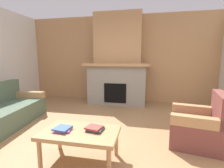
{
  "coord_description": "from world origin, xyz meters",
  "views": [
    {
      "loc": [
        0.85,
        -2.32,
        1.36
      ],
      "look_at": [
        0.15,
        1.09,
        0.82
      ],
      "focal_mm": 26.41,
      "sensor_mm": 36.0,
      "label": 1
    }
  ],
  "objects_px": {
    "armchair": "(199,126)",
    "fireplace": "(117,65)",
    "coffee_table": "(80,135)",
    "couch": "(2,112)"
  },
  "relations": [
    {
      "from": "coffee_table",
      "to": "couch",
      "type": "bearing_deg",
      "value": 158.75
    },
    {
      "from": "couch",
      "to": "coffee_table",
      "type": "height_order",
      "value": "couch"
    },
    {
      "from": "armchair",
      "to": "coffee_table",
      "type": "height_order",
      "value": "armchair"
    },
    {
      "from": "couch",
      "to": "coffee_table",
      "type": "distance_m",
      "value": 2.17
    },
    {
      "from": "couch",
      "to": "fireplace",
      "type": "bearing_deg",
      "value": 48.6
    },
    {
      "from": "armchair",
      "to": "couch",
      "type": "bearing_deg",
      "value": -179.62
    },
    {
      "from": "couch",
      "to": "coffee_table",
      "type": "bearing_deg",
      "value": -21.25
    },
    {
      "from": "armchair",
      "to": "coffee_table",
      "type": "xyz_separation_m",
      "value": [
        -1.68,
        -0.81,
        0.08
      ]
    },
    {
      "from": "armchair",
      "to": "fireplace",
      "type": "bearing_deg",
      "value": 127.43
    },
    {
      "from": "fireplace",
      "to": "coffee_table",
      "type": "height_order",
      "value": "fireplace"
    }
  ]
}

